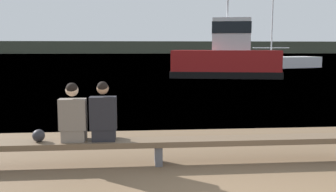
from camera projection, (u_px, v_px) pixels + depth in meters
The scene contains 8 objects.
water_surface at pixel (139, 54), 127.58m from camera, with size 240.00×240.00×0.00m, color teal.
far_shoreline at pixel (138, 47), 139.54m from camera, with size 600.00×12.00×4.39m, color #424738.
bench_main at pixel (158, 144), 6.31m from camera, with size 7.24×0.42×0.42m.
person_left at pixel (73, 117), 6.13m from camera, with size 0.44×0.40×0.98m.
person_right at pixel (103, 116), 6.18m from camera, with size 0.44×0.40×0.99m.
shopping_bag at pixel (39, 136), 6.14m from camera, with size 0.20×0.21×0.20m.
tugboat_red at pixel (226, 59), 25.13m from camera, with size 7.67×4.47×6.54m.
moored_sailboat at pixel (275, 62), 36.91m from camera, with size 9.99×5.49×7.19m.
Camera 1 is at (-1.47, -3.31, 1.95)m, focal length 40.00 mm.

